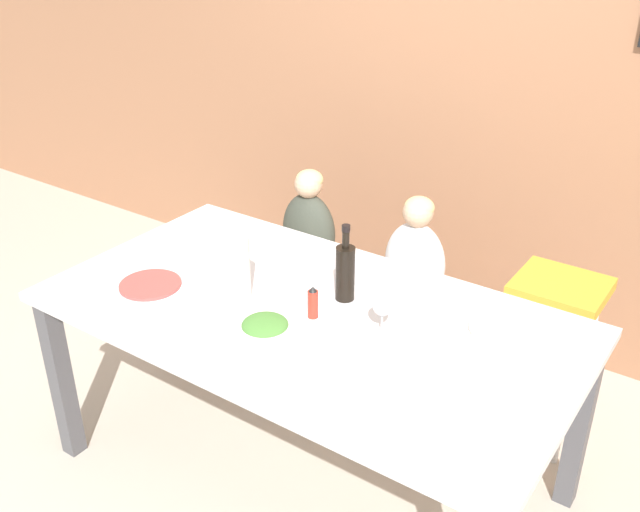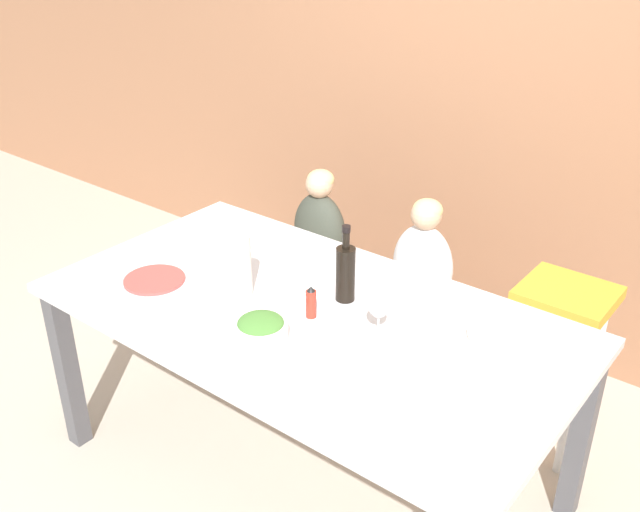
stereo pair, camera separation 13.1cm
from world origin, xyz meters
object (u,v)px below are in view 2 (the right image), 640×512
object	(u,v)px
person_child_center	(423,258)
dinner_plate_front_right	(382,399)
dinner_plate_front_left	(154,280)
chair_right_highchair	(561,329)
chair_far_center	(419,319)
wine_bottle	(346,271)
dinner_plate_back_left	(260,239)
paper_towel_roll	(236,265)
salad_bowl_large	(261,329)
wine_glass_near	(379,306)
dinner_plate_back_right	(502,336)
person_child_left	(320,224)
chair_far_left	(320,281)

from	to	relation	value
person_child_center	dinner_plate_front_right	size ratio (longest dim) A/B	2.19
dinner_plate_front_left	dinner_plate_front_right	xyz separation A→B (m)	(1.06, -0.06, 0.00)
chair_right_highchair	dinner_plate_front_right	size ratio (longest dim) A/B	3.25
chair_far_center	chair_right_highchair	world-z (taller)	chair_right_highchair
wine_bottle	dinner_plate_back_left	bearing A→B (deg)	163.08
paper_towel_roll	salad_bowl_large	xyz separation A→B (m)	(0.27, -0.17, -0.08)
paper_towel_roll	dinner_plate_front_right	bearing A→B (deg)	-14.03
wine_glass_near	salad_bowl_large	world-z (taller)	wine_glass_near
chair_far_center	paper_towel_roll	distance (m)	1.00
paper_towel_roll	dinner_plate_back_right	bearing A→B (deg)	20.24
dinner_plate_back_left	person_child_left	bearing A→B (deg)	92.78
chair_far_left	dinner_plate_front_right	xyz separation A→B (m)	(1.01, -1.00, 0.40)
person_child_center	person_child_left	bearing A→B (deg)	180.00
chair_far_center	wine_glass_near	world-z (taller)	wine_glass_near
paper_towel_roll	dinner_plate_back_left	bearing A→B (deg)	122.01
chair_far_left	chair_right_highchair	bearing A→B (deg)	0.00
wine_glass_near	dinner_plate_back_right	xyz separation A→B (m)	(0.33, 0.24, -0.10)
wine_glass_near	dinner_plate_front_left	size ratio (longest dim) A/B	0.68
person_child_left	wine_glass_near	xyz separation A→B (m)	(0.81, -0.72, 0.20)
chair_far_left	dinner_plate_front_left	size ratio (longest dim) A/B	1.94
paper_towel_roll	dinner_plate_back_left	world-z (taller)	paper_towel_roll
chair_right_highchair	salad_bowl_large	bearing A→B (deg)	-123.86
chair_far_center	paper_towel_roll	size ratio (longest dim) A/B	1.90
dinner_plate_front_left	dinner_plate_back_left	size ratio (longest dim) A/B	1.00
chair_far_left	person_child_left	distance (m)	0.31
chair_far_center	wine_bottle	world-z (taller)	wine_bottle
paper_towel_roll	dinner_plate_back_right	distance (m)	0.95
dinner_plate_back_right	dinner_plate_front_left	bearing A→B (deg)	-159.16
chair_far_center	chair_right_highchair	size ratio (longest dim) A/B	0.60
wine_glass_near	salad_bowl_large	bearing A→B (deg)	-137.85
wine_bottle	chair_far_center	bearing A→B (deg)	92.66
paper_towel_roll	wine_bottle	bearing A→B (deg)	32.06
salad_bowl_large	dinner_plate_front_left	distance (m)	0.58
person_child_center	paper_towel_roll	bearing A→B (deg)	-110.49
wine_bottle	dinner_plate_front_right	distance (m)	0.59
chair_far_left	salad_bowl_large	distance (m)	1.19
chair_right_highchair	paper_towel_roll	size ratio (longest dim) A/B	3.18
wine_bottle	dinner_plate_back_right	xyz separation A→B (m)	(0.55, 0.12, -0.11)
chair_far_left	salad_bowl_large	bearing A→B (deg)	-61.63
chair_far_center	person_child_left	bearing A→B (deg)	179.95
paper_towel_roll	chair_far_center	bearing A→B (deg)	69.50
salad_bowl_large	dinner_plate_front_left	world-z (taller)	salad_bowl_large
chair_far_center	person_child_center	bearing A→B (deg)	90.00
paper_towel_roll	dinner_plate_front_left	bearing A→B (deg)	-157.49
chair_far_center	wine_bottle	distance (m)	0.79
person_child_center	dinner_plate_front_right	xyz separation A→B (m)	(0.45, -1.00, 0.09)
chair_right_highchair	salad_bowl_large	world-z (taller)	salad_bowl_large
chair_far_left	person_child_left	world-z (taller)	person_child_left
dinner_plate_back_left	dinner_plate_back_right	bearing A→B (deg)	-2.81
person_child_left	salad_bowl_large	size ratio (longest dim) A/B	2.78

